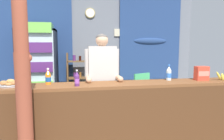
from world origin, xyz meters
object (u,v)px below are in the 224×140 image
soda_bottle_orange_soda (48,77)px  soda_bottle_water (169,74)px  soda_bottle_grape_soda (77,79)px  drink_fridge (38,65)px  bottle_shelf_rack (78,80)px  shopkeeper (102,74)px  pastry_tray (11,84)px  stall_counter (117,111)px  snack_box_crackers (202,73)px  plastic_lawn_chair (138,89)px  timber_post (22,58)px

soda_bottle_orange_soda → soda_bottle_water: soda_bottle_water is taller
soda_bottle_grape_soda → soda_bottle_water: soda_bottle_water is taller
soda_bottle_orange_soda → drink_fridge: bearing=103.6°
bottle_shelf_rack → soda_bottle_orange_soda: size_ratio=5.87×
drink_fridge → soda_bottle_water: drink_fridge is taller
shopkeeper → pastry_tray: (-1.23, -0.28, -0.07)m
stall_counter → soda_bottle_water: bearing=14.5°
drink_fridge → soda_bottle_grape_soda: size_ratio=8.93×
snack_box_crackers → plastic_lawn_chair: bearing=108.4°
shopkeeper → snack_box_crackers: (1.46, -0.33, 0.01)m
plastic_lawn_chair → drink_fridge: bearing=173.8°
bottle_shelf_rack → shopkeeper: 1.76m
timber_post → plastic_lawn_chair: (1.92, 1.94, -0.82)m
soda_bottle_grape_soda → soda_bottle_orange_soda: 0.42m
timber_post → plastic_lawn_chair: bearing=45.2°
plastic_lawn_chair → soda_bottle_orange_soda: bearing=-139.7°
stall_counter → timber_post: 1.36m
snack_box_crackers → shopkeeper: bearing=167.1°
soda_bottle_water → shopkeeper: bearing=165.5°
drink_fridge → soda_bottle_orange_soda: drink_fridge is taller
stall_counter → bottle_shelf_rack: (-0.48, 2.15, 0.10)m
drink_fridge → bottle_shelf_rack: bearing=18.0°
pastry_tray → bottle_shelf_rack: bearing=65.9°
snack_box_crackers → soda_bottle_grape_soda: bearing=-176.0°
soda_bottle_orange_soda → pastry_tray: soda_bottle_orange_soda is taller
soda_bottle_water → pastry_tray: (-2.20, -0.03, -0.08)m
timber_post → soda_bottle_water: size_ratio=11.56×
bottle_shelf_rack → snack_box_crackers: 2.73m
timber_post → pastry_tray: bearing=118.2°
timber_post → drink_fridge: (-0.20, 2.17, -0.28)m
plastic_lawn_chair → soda_bottle_orange_soda: (-1.72, -1.46, 0.53)m
timber_post → soda_bottle_water: (1.94, 0.50, -0.29)m
timber_post → shopkeeper: timber_post is taller
bottle_shelf_rack → soda_bottle_water: 2.37m
soda_bottle_grape_soda → pastry_tray: soda_bottle_grape_soda is taller
timber_post → soda_bottle_grape_soda: size_ratio=12.94×
soda_bottle_orange_soda → snack_box_crackers: bearing=-1.6°
pastry_tray → soda_bottle_grape_soda: bearing=-12.4°
shopkeeper → soda_bottle_grape_soda: size_ratio=7.63×
timber_post → drink_fridge: size_ratio=1.45×
snack_box_crackers → pastry_tray: snack_box_crackers is taller
soda_bottle_orange_soda → snack_box_crackers: (2.22, -0.06, 0.01)m
plastic_lawn_chair → snack_box_crackers: snack_box_crackers is taller
snack_box_crackers → pastry_tray: (-2.69, 0.06, -0.08)m
snack_box_crackers → stall_counter: bearing=-174.2°
soda_bottle_grape_soda → shopkeeper: bearing=49.9°
stall_counter → drink_fridge: drink_fridge is taller
timber_post → snack_box_crackers: timber_post is taller
soda_bottle_orange_soda → pastry_tray: size_ratio=0.61×
drink_fridge → stall_counter: bearing=-55.2°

